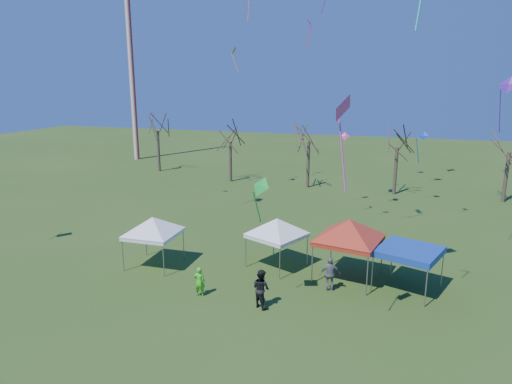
% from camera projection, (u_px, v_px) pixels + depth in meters
% --- Properties ---
extents(ground, '(140.00, 140.00, 0.00)m').
position_uv_depth(ground, '(259.00, 297.00, 22.87)').
color(ground, '#2B4717').
rests_on(ground, ground).
extents(radio_mast, '(0.70, 0.70, 25.00)m').
position_uv_depth(radio_mast, '(131.00, 65.00, 59.53)').
color(radio_mast, silver).
rests_on(radio_mast, ground).
extents(tree_0, '(3.83, 3.83, 8.44)m').
position_uv_depth(tree_0, '(157.00, 116.00, 52.76)').
color(tree_0, '#3D2D21').
rests_on(tree_0, ground).
extents(tree_1, '(3.42, 3.42, 7.54)m').
position_uv_depth(tree_1, '(230.00, 127.00, 47.45)').
color(tree_1, '#3D2D21').
rests_on(tree_1, ground).
extents(tree_2, '(3.71, 3.71, 8.18)m').
position_uv_depth(tree_2, '(309.00, 125.00, 44.62)').
color(tree_2, '#3D2D21').
rests_on(tree_2, ground).
extents(tree_3, '(3.59, 3.59, 7.91)m').
position_uv_depth(tree_3, '(399.00, 130.00, 41.91)').
color(tree_3, '#3D2D21').
rests_on(tree_3, ground).
extents(tree_4, '(3.58, 3.58, 7.89)m').
position_uv_depth(tree_4, '(512.00, 134.00, 39.15)').
color(tree_4, '#3D2D21').
rests_on(tree_4, ground).
extents(tent_white_west, '(3.85, 3.85, 3.40)m').
position_uv_depth(tent_white_west, '(152.00, 220.00, 26.10)').
color(tent_white_west, gray).
rests_on(tent_white_west, ground).
extents(tent_white_mid, '(3.58, 3.58, 3.37)m').
position_uv_depth(tent_white_mid, '(277.00, 222.00, 25.93)').
color(tent_white_mid, gray).
rests_on(tent_white_mid, ground).
extents(tent_red, '(4.37, 4.37, 3.93)m').
position_uv_depth(tent_red, '(350.00, 223.00, 24.15)').
color(tent_red, gray).
rests_on(tent_red, ground).
extents(tent_blue, '(3.68, 3.68, 2.27)m').
position_uv_depth(tent_blue, '(409.00, 252.00, 23.13)').
color(tent_blue, gray).
rests_on(tent_blue, ground).
extents(person_green, '(0.63, 0.50, 1.53)m').
position_uv_depth(person_green, '(199.00, 282.00, 22.80)').
color(person_green, '#41D421').
rests_on(person_green, ground).
extents(person_dark, '(1.16, 1.09, 1.90)m').
position_uv_depth(person_dark, '(261.00, 288.00, 21.62)').
color(person_dark, black).
rests_on(person_dark, ground).
extents(person_grey, '(1.14, 0.72, 1.81)m').
position_uv_depth(person_grey, '(330.00, 274.00, 23.32)').
color(person_grey, slate).
rests_on(person_grey, ground).
extents(kite_5, '(0.92, 1.25, 3.65)m').
position_uv_depth(kite_5, '(342.00, 109.00, 16.17)').
color(kite_5, '#F536B3').
rests_on(kite_5, ground).
extents(kite_18, '(0.59, 0.76, 1.75)m').
position_uv_depth(kite_18, '(309.00, 23.00, 29.03)').
color(kite_18, red).
rests_on(kite_18, ground).
extents(kite_19, '(0.78, 0.53, 1.97)m').
position_uv_depth(kite_19, '(345.00, 137.00, 37.97)').
color(kite_19, '#FD3887').
rests_on(kite_19, ground).
extents(kite_1, '(1.15, 1.01, 2.18)m').
position_uv_depth(kite_1, '(260.00, 187.00, 20.17)').
color(kite_1, '#16932D').
rests_on(kite_1, ground).
extents(kite_13, '(0.67, 0.95, 2.32)m').
position_uv_depth(kite_13, '(234.00, 51.00, 40.47)').
color(kite_13, orange).
rests_on(kite_13, ground).
extents(kite_22, '(1.02, 0.90, 2.84)m').
position_uv_depth(kite_22, '(423.00, 137.00, 38.31)').
color(kite_22, '#1239C1').
rests_on(kite_22, ground).
extents(kite_17, '(1.14, 0.97, 3.11)m').
position_uv_depth(kite_17, '(508.00, 86.00, 24.50)').
color(kite_17, '#4F17A3').
rests_on(kite_17, ground).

